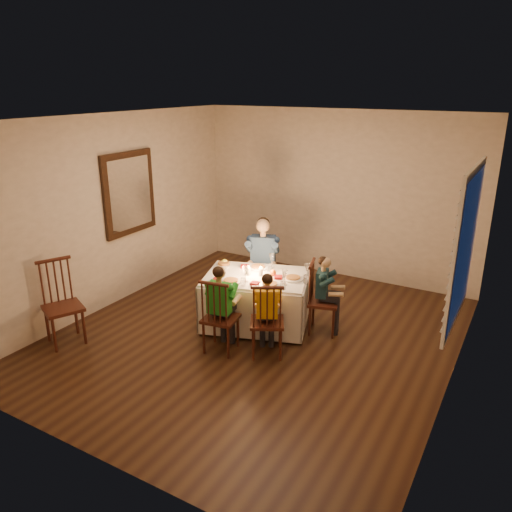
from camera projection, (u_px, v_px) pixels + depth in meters
The scene contains 26 objects.
ground at pixel (256, 336), 6.17m from camera, with size 5.00×5.00×0.00m, color black.
wall_left at pixel (113, 211), 6.79m from camera, with size 0.02×5.00×2.60m, color beige.
wall_right at pixel (464, 270), 4.68m from camera, with size 0.02×5.00×2.60m, color beige.
wall_back at pixel (336, 195), 7.78m from camera, with size 4.50×0.02×2.60m, color beige.
ceiling at pixel (256, 119), 5.30m from camera, with size 5.00×5.00×0.00m, color white.
dining_table at pixel (256, 290), 6.32m from camera, with size 1.53×1.30×0.64m.
chair_adult at pixel (263, 301), 7.14m from camera, with size 0.38×0.36×0.92m, color #3C1C10, non-canonical shape.
chair_near_left at pixel (221, 350), 5.85m from camera, with size 0.38×0.36×0.92m, color #3C1C10, non-canonical shape.
chair_near_right at pixel (267, 354), 5.76m from camera, with size 0.38×0.36×0.92m, color #3C1C10, non-canonical shape.
chair_end at pixel (322, 331), 6.29m from camera, with size 0.38×0.36×0.92m, color #3C1C10, non-canonical shape.
chair_extra at pixel (68, 342), 6.02m from camera, with size 0.42×0.40×1.02m, color #3C1C10, non-canonical shape.
adult at pixel (263, 301), 7.14m from camera, with size 0.44×0.41×1.23m, color navy, non-canonical shape.
child_green at pixel (221, 350), 5.85m from camera, with size 0.34×0.31×1.05m, color green, non-canonical shape.
child_yellow at pixel (267, 354), 5.76m from camera, with size 0.32×0.29×1.00m, color yellow, non-canonical shape.
child_teal at pixel (322, 331), 6.29m from camera, with size 0.31×0.29×0.99m, color #193840, non-canonical shape.
setting_adult at pixel (258, 268), 6.49m from camera, with size 0.26×0.26×0.02m, color white.
setting_green at pixel (231, 281), 6.04m from camera, with size 0.26×0.26×0.02m, color white.
setting_yellow at pixel (270, 285), 5.94m from camera, with size 0.26×0.26×0.02m, color white.
setting_teal at pixel (293, 279), 6.13m from camera, with size 0.26×0.26×0.02m, color white.
candle_left at pixel (248, 271), 6.25m from camera, with size 0.06×0.06×0.10m, color white.
candle_right at pixel (261, 272), 6.22m from camera, with size 0.06×0.06×0.10m, color white.
squash at pixel (224, 263), 6.57m from camera, with size 0.09×0.09×0.09m, color #F8FF43.
orange_fruit at pixel (273, 273), 6.24m from camera, with size 0.08×0.08×0.08m, color orange.
serving_bowl at pixel (224, 265), 6.53m from camera, with size 0.19×0.19×0.05m, color white.
wall_mirror at pixel (129, 193), 6.95m from camera, with size 0.06×0.95×1.15m.
window_blinds at pixel (464, 246), 4.72m from camera, with size 0.07×1.34×1.54m.
Camera 1 is at (2.72, -4.77, 2.98)m, focal length 35.00 mm.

